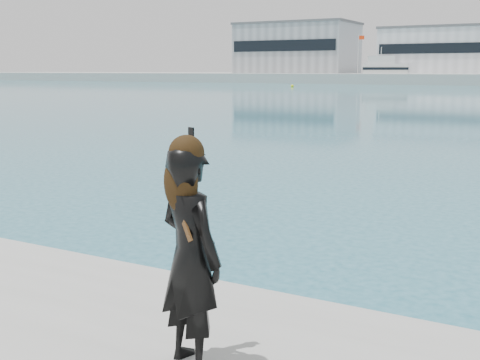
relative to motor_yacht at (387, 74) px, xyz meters
The scene contains 6 objects.
warehouse_grey_left 26.98m from the motor_yacht, 156.71° to the left, with size 26.52×16.36×11.50m.
warehouse_white 14.43m from the motor_yacht, 49.88° to the left, with size 24.48×15.35×9.50m.
flagpole_left 9.10m from the motor_yacht, 154.20° to the left, with size 1.28×0.16×8.00m.
motor_yacht is the anchor object (origin of this frame).
buoy_far 30.46m from the motor_yacht, 104.45° to the right, with size 0.50×0.50×0.50m, color #F1F30C.
woman 122.17m from the motor_yacht, 75.21° to the right, with size 0.66×0.55×1.65m.
Camera 1 is at (2.60, -3.85, 2.85)m, focal length 45.00 mm.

